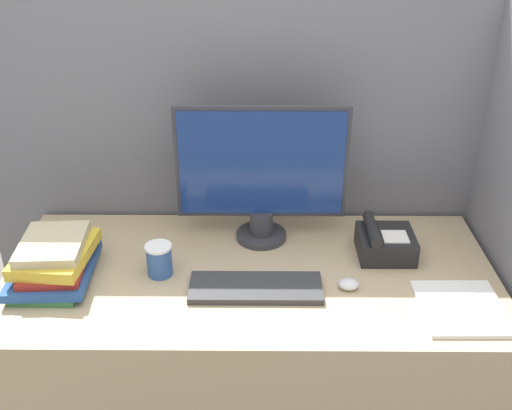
# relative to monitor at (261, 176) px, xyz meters

# --- Properties ---
(cubicle_panel_rear) EXTENTS (1.93, 0.04, 1.55)m
(cubicle_panel_rear) POSITION_rel_monitor_xyz_m (-0.03, 0.19, -0.19)
(cubicle_panel_rear) COLOR slate
(cubicle_panel_rear) RESTS_ON ground_plane
(cubicle_panel_right) EXTENTS (0.04, 0.78, 1.55)m
(cubicle_panel_right) POSITION_rel_monitor_xyz_m (0.77, -0.17, -0.19)
(cubicle_panel_right) COLOR slate
(cubicle_panel_right) RESTS_ON ground_plane
(desk) EXTENTS (1.53, 0.72, 0.73)m
(desk) POSITION_rel_monitor_xyz_m (-0.03, -0.20, -0.60)
(desk) COLOR tan
(desk) RESTS_ON ground_plane
(monitor) EXTENTS (0.56, 0.17, 0.47)m
(monitor) POSITION_rel_monitor_xyz_m (0.00, 0.00, 0.00)
(monitor) COLOR #333338
(monitor) RESTS_ON desk
(keyboard) EXTENTS (0.39, 0.14, 0.02)m
(keyboard) POSITION_rel_monitor_xyz_m (-0.02, -0.30, -0.22)
(keyboard) COLOR #333333
(keyboard) RESTS_ON desk
(mouse) EXTENTS (0.06, 0.05, 0.03)m
(mouse) POSITION_rel_monitor_xyz_m (0.26, -0.29, -0.22)
(mouse) COLOR silver
(mouse) RESTS_ON desk
(coffee_cup) EXTENTS (0.08, 0.08, 0.10)m
(coffee_cup) POSITION_rel_monitor_xyz_m (-0.31, -0.22, -0.18)
(coffee_cup) COLOR #335999
(coffee_cup) RESTS_ON desk
(book_stack) EXTENTS (0.24, 0.30, 0.13)m
(book_stack) POSITION_rel_monitor_xyz_m (-0.63, -0.24, -0.17)
(book_stack) COLOR #38723F
(book_stack) RESTS_ON desk
(desk_telephone) EXTENTS (0.18, 0.18, 0.11)m
(desk_telephone) POSITION_rel_monitor_xyz_m (0.40, -0.10, -0.19)
(desk_telephone) COLOR black
(desk_telephone) RESTS_ON desk
(paper_pile) EXTENTS (0.24, 0.25, 0.01)m
(paper_pile) POSITION_rel_monitor_xyz_m (0.57, -0.39, -0.23)
(paper_pile) COLOR white
(paper_pile) RESTS_ON desk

